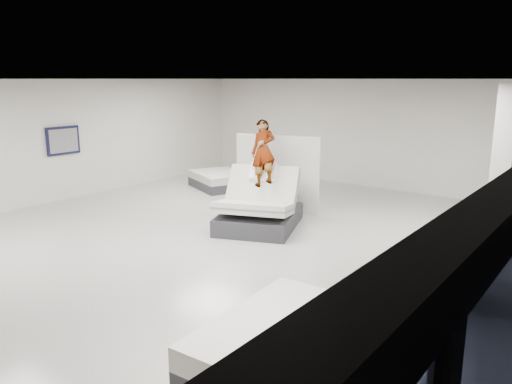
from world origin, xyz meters
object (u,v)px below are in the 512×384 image
(divider_panel, at_px, (277,174))
(hero_bed, at_px, (259,209))
(column, at_px, (503,157))
(person, at_px, (263,166))
(flat_bed_left_far, at_px, (219,180))
(wall_poster, at_px, (63,141))
(flat_bed_right_far, at_px, (471,271))
(remote, at_px, (269,178))
(flat_bed_right_near, at_px, (293,351))

(divider_panel, bearing_deg, hero_bed, -88.30)
(divider_panel, height_order, column, column)
(person, relative_size, flat_bed_left_far, 0.76)
(wall_poster, bearing_deg, hero_bed, 10.24)
(flat_bed_right_far, xyz_separation_m, flat_bed_left_far, (-7.99, 3.10, -0.04))
(flat_bed_right_far, bearing_deg, wall_poster, -177.38)
(hero_bed, xyz_separation_m, column, (4.19, 2.96, 1.19))
(remote, relative_size, flat_bed_right_near, 0.06)
(person, bearing_deg, flat_bed_left_far, 124.05)
(flat_bed_right_near, relative_size, flat_bed_left_far, 1.07)
(column, height_order, wall_poster, column)
(flat_bed_right_near, xyz_separation_m, flat_bed_left_far, (-7.09, 6.80, -0.06))
(remote, xyz_separation_m, flat_bed_left_far, (-3.62, 2.46, -0.89))
(divider_panel, height_order, wall_poster, wall_poster)
(person, xyz_separation_m, divider_panel, (-0.31, 0.99, -0.37))
(flat_bed_right_near, bearing_deg, divider_panel, 126.43)
(flat_bed_right_near, bearing_deg, wall_poster, 161.09)
(hero_bed, xyz_separation_m, wall_poster, (-5.74, -1.04, 1.19))
(hero_bed, relative_size, column, 0.78)
(flat_bed_right_near, bearing_deg, flat_bed_left_far, 136.18)
(hero_bed, distance_m, divider_panel, 1.48)
(remote, distance_m, flat_bed_left_far, 4.46)
(hero_bed, xyz_separation_m, person, (-0.13, 0.32, 0.90))
(wall_poster, bearing_deg, remote, 10.62)
(flat_bed_right_far, relative_size, column, 0.75)
(flat_bed_right_near, xyz_separation_m, wall_poster, (-9.42, 3.22, 1.30))
(person, distance_m, column, 5.07)
(divider_panel, bearing_deg, flat_bed_right_near, -70.35)
(person, xyz_separation_m, column, (4.32, 2.64, 0.29))
(remote, distance_m, divider_panel, 1.40)
(hero_bed, xyz_separation_m, flat_bed_left_far, (-3.41, 2.54, -0.17))
(hero_bed, height_order, flat_bed_right_far, hero_bed)
(hero_bed, height_order, person, person)
(person, distance_m, remote, 0.45)
(hero_bed, relative_size, flat_bed_left_far, 1.19)
(hero_bed, relative_size, remote, 17.90)
(remote, bearing_deg, divider_panel, 95.68)
(flat_bed_right_far, relative_size, flat_bed_left_far, 1.14)
(hero_bed, distance_m, wall_poster, 5.95)
(divider_panel, relative_size, flat_bed_right_far, 0.86)
(flat_bed_right_near, bearing_deg, column, 85.90)
(person, relative_size, divider_panel, 0.77)
(flat_bed_right_near, height_order, wall_poster, wall_poster)
(flat_bed_left_far, bearing_deg, divider_panel, -22.43)
(person, relative_size, flat_bed_right_far, 0.67)
(hero_bed, bearing_deg, remote, 20.88)
(person, height_order, flat_bed_left_far, person)
(flat_bed_right_far, bearing_deg, column, 96.26)
(hero_bed, relative_size, flat_bed_right_near, 1.11)
(person, height_order, flat_bed_right_far, person)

